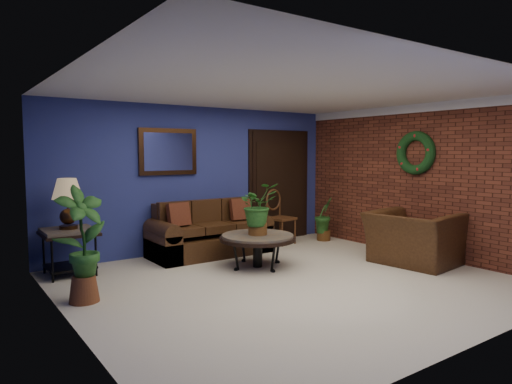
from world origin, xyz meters
TOP-DOWN VIEW (x-y plane):
  - floor at (0.00, 0.00)m, footprint 5.50×5.50m
  - wall_back at (0.00, 2.50)m, footprint 5.50×0.04m
  - wall_left at (-2.75, 0.00)m, footprint 0.04×5.00m
  - wall_right_brick at (2.75, 0.00)m, footprint 0.04×5.00m
  - ceiling at (0.00, 0.00)m, footprint 5.50×5.00m
  - crown_molding at (2.72, 0.00)m, footprint 0.03×5.00m
  - wall_mirror at (-0.60, 2.46)m, footprint 1.02×0.06m
  - closet_door at (1.75, 2.47)m, footprint 1.44×0.06m
  - wreath at (2.69, 0.05)m, footprint 0.16×0.72m
  - sofa at (-0.07, 2.08)m, footprint 2.01×0.87m
  - coffee_table at (0.11, 0.90)m, footprint 1.14×1.14m
  - end_table at (-2.30, 2.05)m, footprint 0.71×0.71m
  - table_lamp at (-2.30, 2.05)m, footprint 0.41×0.41m
  - side_chair at (1.45, 2.12)m, footprint 0.51×0.51m
  - armchair at (2.15, -0.34)m, footprint 1.22×1.35m
  - coffee_plant at (0.11, 0.90)m, footprint 0.61×0.54m
  - floor_plant at (2.35, 1.83)m, footprint 0.42×0.35m
  - tall_plant at (-2.45, 0.73)m, footprint 0.66×0.54m

SIDE VIEW (x-z plane):
  - floor at x=0.00m, z-range 0.00..0.00m
  - sofa at x=-0.07m, z-range -0.16..0.75m
  - armchair at x=2.15m, z-range 0.00..0.80m
  - coffee_table at x=0.11m, z-range 0.19..0.67m
  - floor_plant at x=2.35m, z-range 0.02..0.87m
  - end_table at x=-2.30m, z-range 0.17..0.82m
  - side_chair at x=1.45m, z-range 0.07..1.09m
  - tall_plant at x=-2.45m, z-range 0.05..1.39m
  - coffee_plant at x=0.11m, z-range 0.53..1.30m
  - closet_door at x=1.75m, z-range -0.04..2.14m
  - table_lamp at x=-2.30m, z-range 0.75..1.43m
  - wall_back at x=0.00m, z-range 0.00..2.50m
  - wall_left at x=-2.75m, z-range 0.00..2.50m
  - wall_right_brick at x=2.75m, z-range 0.00..2.50m
  - wreath at x=2.69m, z-range 1.34..2.06m
  - wall_mirror at x=-0.60m, z-range 1.33..2.10m
  - crown_molding at x=2.72m, z-range 2.36..2.50m
  - ceiling at x=0.00m, z-range 2.49..2.51m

